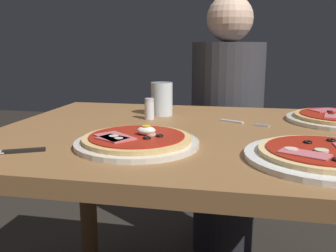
{
  "coord_description": "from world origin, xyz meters",
  "views": [
    {
      "loc": [
        0.1,
        -1.0,
        0.97
      ],
      "look_at": [
        -0.08,
        -0.09,
        0.77
      ],
      "focal_mm": 39.89,
      "sensor_mm": 36.0,
      "label": 1
    }
  ],
  "objects_px": {
    "pizza_across_right": "(324,155)",
    "knife": "(5,152)",
    "pizza_foreground": "(137,141)",
    "salt_shaker": "(149,109)",
    "diner_person": "(226,136)",
    "fork": "(240,122)",
    "dining_table": "(203,171)",
    "water_glass_near": "(162,101)"
  },
  "relations": [
    {
      "from": "fork",
      "to": "knife",
      "type": "xyz_separation_m",
      "value": [
        -0.5,
        -0.43,
        0.0
      ]
    },
    {
      "from": "salt_shaker",
      "to": "diner_person",
      "type": "distance_m",
      "value": 0.63
    },
    {
      "from": "water_glass_near",
      "to": "knife",
      "type": "distance_m",
      "value": 0.57
    },
    {
      "from": "salt_shaker",
      "to": "pizza_across_right",
      "type": "bearing_deg",
      "value": -37.91
    },
    {
      "from": "diner_person",
      "to": "dining_table",
      "type": "bearing_deg",
      "value": 87.24
    },
    {
      "from": "fork",
      "to": "knife",
      "type": "height_order",
      "value": "knife"
    },
    {
      "from": "pizza_across_right",
      "to": "knife",
      "type": "bearing_deg",
      "value": -173.2
    },
    {
      "from": "pizza_foreground",
      "to": "dining_table",
      "type": "bearing_deg",
      "value": 53.16
    },
    {
      "from": "dining_table",
      "to": "pizza_across_right",
      "type": "height_order",
      "value": "pizza_across_right"
    },
    {
      "from": "water_glass_near",
      "to": "fork",
      "type": "relative_size",
      "value": 0.74
    },
    {
      "from": "pizza_across_right",
      "to": "knife",
      "type": "height_order",
      "value": "pizza_across_right"
    },
    {
      "from": "water_glass_near",
      "to": "pizza_foreground",
      "type": "bearing_deg",
      "value": -86.2
    },
    {
      "from": "fork",
      "to": "diner_person",
      "type": "bearing_deg",
      "value": 96.42
    },
    {
      "from": "salt_shaker",
      "to": "knife",
      "type": "bearing_deg",
      "value": -116.34
    },
    {
      "from": "pizza_across_right",
      "to": "knife",
      "type": "xyz_separation_m",
      "value": [
        -0.67,
        -0.08,
        -0.01
      ]
    },
    {
      "from": "knife",
      "to": "diner_person",
      "type": "relative_size",
      "value": 0.15
    },
    {
      "from": "water_glass_near",
      "to": "salt_shaker",
      "type": "bearing_deg",
      "value": -106.45
    },
    {
      "from": "dining_table",
      "to": "diner_person",
      "type": "distance_m",
      "value": 0.68
    },
    {
      "from": "salt_shaker",
      "to": "diner_person",
      "type": "relative_size",
      "value": 0.06
    },
    {
      "from": "dining_table",
      "to": "diner_person",
      "type": "bearing_deg",
      "value": 87.24
    },
    {
      "from": "pizza_across_right",
      "to": "fork",
      "type": "relative_size",
      "value": 2.14
    },
    {
      "from": "knife",
      "to": "salt_shaker",
      "type": "xyz_separation_m",
      "value": [
        0.21,
        0.43,
        0.03
      ]
    },
    {
      "from": "fork",
      "to": "diner_person",
      "type": "xyz_separation_m",
      "value": [
        -0.06,
        0.56,
        -0.18
      ]
    },
    {
      "from": "dining_table",
      "to": "pizza_across_right",
      "type": "xyz_separation_m",
      "value": [
        0.27,
        -0.22,
        0.13
      ]
    },
    {
      "from": "salt_shaker",
      "to": "diner_person",
      "type": "height_order",
      "value": "diner_person"
    },
    {
      "from": "pizza_across_right",
      "to": "fork",
      "type": "xyz_separation_m",
      "value": [
        -0.17,
        0.35,
        -0.01
      ]
    },
    {
      "from": "dining_table",
      "to": "pizza_foreground",
      "type": "xyz_separation_m",
      "value": [
        -0.14,
        -0.19,
        0.13
      ]
    },
    {
      "from": "knife",
      "to": "salt_shaker",
      "type": "height_order",
      "value": "salt_shaker"
    },
    {
      "from": "diner_person",
      "to": "salt_shaker",
      "type": "bearing_deg",
      "value": 68.07
    },
    {
      "from": "pizza_foreground",
      "to": "diner_person",
      "type": "bearing_deg",
      "value": 78.8
    },
    {
      "from": "pizza_across_right",
      "to": "diner_person",
      "type": "distance_m",
      "value": 0.95
    },
    {
      "from": "fork",
      "to": "dining_table",
      "type": "bearing_deg",
      "value": -127.36
    },
    {
      "from": "salt_shaker",
      "to": "fork",
      "type": "bearing_deg",
      "value": -1.41
    },
    {
      "from": "water_glass_near",
      "to": "fork",
      "type": "bearing_deg",
      "value": -18.27
    },
    {
      "from": "pizza_foreground",
      "to": "diner_person",
      "type": "xyz_separation_m",
      "value": [
        0.17,
        0.87,
        -0.19
      ]
    },
    {
      "from": "pizza_across_right",
      "to": "dining_table",
      "type": "bearing_deg",
      "value": 140.17
    },
    {
      "from": "salt_shaker",
      "to": "water_glass_near",
      "type": "bearing_deg",
      "value": 73.55
    },
    {
      "from": "water_glass_near",
      "to": "salt_shaker",
      "type": "relative_size",
      "value": 1.64
    },
    {
      "from": "dining_table",
      "to": "knife",
      "type": "height_order",
      "value": "knife"
    },
    {
      "from": "pizza_foreground",
      "to": "salt_shaker",
      "type": "bearing_deg",
      "value": 98.9
    },
    {
      "from": "knife",
      "to": "diner_person",
      "type": "distance_m",
      "value": 1.09
    },
    {
      "from": "pizza_across_right",
      "to": "diner_person",
      "type": "xyz_separation_m",
      "value": [
        -0.23,
        0.9,
        -0.19
      ]
    }
  ]
}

